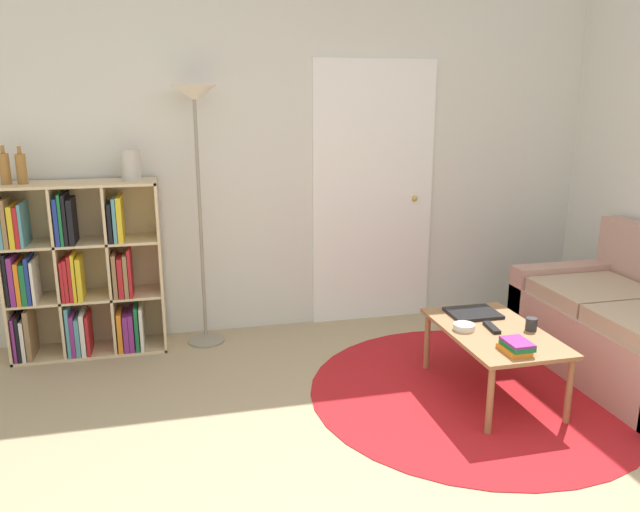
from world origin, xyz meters
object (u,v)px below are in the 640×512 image
Objects in this scene: floor_lamp at (196,129)px; laptop at (473,313)px; bookshelf at (79,274)px; bottle_middle at (21,168)px; bottle_left at (5,168)px; coffee_table at (494,337)px; vase_on_shelf at (131,165)px; cup at (531,324)px; bowl at (464,327)px.

laptop is (1.60, -0.94, -1.10)m from floor_lamp.
bottle_middle is (-0.28, -0.00, 0.72)m from bookshelf.
bookshelf is 0.81m from bottle_left.
bookshelf is at bearing 152.96° from coffee_table.
coffee_table is 0.27m from laptop.
bookshelf is at bearing -0.01° from bottle_left.
bookshelf is at bearing 179.83° from vase_on_shelf.
cup is 3.29m from bottle_middle.
bookshelf is at bearing 158.23° from laptop.
bookshelf is 9.38× the size of bowl.
bookshelf reaches higher than coffee_table.
bowl is at bearing 165.04° from cup.
floor_lamp is at bearing -1.17° from bottle_left.
laptop reaches higher than coffee_table.
coffee_table is 3.20m from bottle_left.
vase_on_shelf reaches higher than coffee_table.
vase_on_shelf is (-1.86, 1.19, 0.86)m from bowl.
bottle_middle is at bearing 160.33° from laptop.
cup is at bearing -14.81° from coffee_table.
bowl reaches higher than laptop.
coffee_table is at bearing 165.19° from cup.
floor_lamp is 1.22m from bottle_left.
bottle_middle reaches higher than cup.
floor_lamp reaches higher than laptop.
vase_on_shelf is (0.39, -0.00, 0.72)m from bookshelf.
bowl is 0.39m from cup.
laptop is 2.41m from vase_on_shelf.
bottle_middle is at bearing 156.08° from cup.
laptop is 3.09m from bottle_left.
floor_lamp reaches higher than vase_on_shelf.
bowl is 1.68× the size of cup.
bookshelf is 1.30× the size of coffee_table.
bottle_middle is (0.10, -0.00, -0.00)m from bottle_left.
vase_on_shelf reaches higher than bowl.
coffee_table is at bearing -31.30° from vase_on_shelf.
floor_lamp is at bearing -3.08° from vase_on_shelf.
bottle_left is (-3.00, 1.29, 0.84)m from cup.
vase_on_shelf is at bearing 154.56° from laptop.
bowl is (1.43, -1.17, -1.09)m from floor_lamp.
bowl is 0.51× the size of bottle_left.
bottle_left is (-2.80, 0.97, 0.87)m from laptop.
coffee_table is 3.11m from bottle_middle.
cup is 0.31× the size of bottle_left.
bottle_middle reaches higher than bookshelf.
bowl is at bearing -39.19° from floor_lamp.
bookshelf is 15.77× the size of cup.
floor_lamp is at bearing 149.49° from laptop.
bookshelf is 2.62m from laptop.
bookshelf is 0.66× the size of floor_lamp.
bottle_middle is (-2.91, 1.29, 0.84)m from cup.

